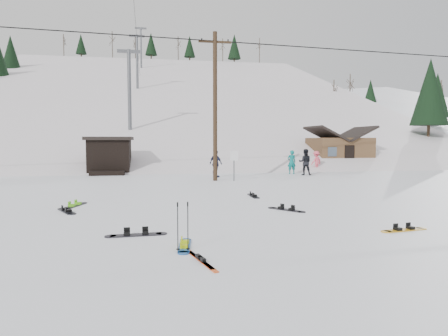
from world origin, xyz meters
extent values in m
plane|color=white|center=(0.00, 0.00, 0.00)|extent=(200.00, 200.00, 0.00)
cube|color=white|center=(0.00, 55.00, -12.00)|extent=(60.00, 85.24, 65.97)
cube|color=white|center=(38.00, 50.00, -11.00)|extent=(45.66, 93.98, 54.59)
cylinder|color=#3A2819|center=(2.00, 14.00, 4.50)|extent=(0.26, 0.26, 9.00)
cube|color=#3A2819|center=(2.00, 14.00, 8.40)|extent=(2.00, 0.12, 0.12)
cylinder|color=black|center=(2.00, 14.00, 8.52)|extent=(0.08, 0.08, 0.12)
cylinder|color=#595B60|center=(3.10, 13.60, 0.90)|extent=(0.07, 0.07, 1.80)
cube|color=white|center=(3.10, 13.56, 1.55)|extent=(0.50, 0.04, 0.60)
cube|color=black|center=(-5.00, 21.00, 1.25)|extent=(3.00, 3.00, 2.50)
cube|color=black|center=(-5.00, 21.00, 2.62)|extent=(3.40, 3.40, 0.25)
cube|color=black|center=(-5.00, 19.20, 0.15)|extent=(2.40, 1.20, 0.30)
cylinder|color=#595B60|center=(-4.00, 30.00, 7.25)|extent=(0.36, 0.36, 8.00)
cube|color=#595B60|center=(-4.00, 30.00, 11.05)|extent=(2.20, 0.30, 0.30)
cylinder|color=#595B60|center=(-4.00, 50.00, 13.75)|extent=(0.36, 0.36, 8.00)
cube|color=#595B60|center=(-4.00, 50.00, 17.55)|extent=(2.20, 0.30, 0.30)
cylinder|color=#595B60|center=(-4.00, 70.00, 20.25)|extent=(0.36, 0.36, 8.00)
cube|color=#595B60|center=(-4.00, 70.00, 24.05)|extent=(2.20, 0.30, 0.30)
cube|color=brown|center=(15.00, 24.00, 1.35)|extent=(5.00, 4.00, 2.70)
cube|color=black|center=(13.65, 24.00, 3.05)|extent=(2.69, 4.40, 1.43)
cube|color=black|center=(16.35, 24.00, 3.05)|extent=(2.69, 4.40, 1.43)
cube|color=black|center=(15.00, 21.98, 1.10)|extent=(0.90, 0.06, 1.90)
cube|color=#1A53A9|center=(-1.00, -0.97, 0.01)|extent=(0.40, 1.18, 0.02)
cylinder|color=#1A53A9|center=(-0.93, -0.40, 0.01)|extent=(0.27, 0.27, 0.02)
cylinder|color=#1A53A9|center=(-1.07, -1.54, 0.01)|extent=(0.27, 0.27, 0.02)
cube|color=#C2D50B|center=(-0.97, -0.76, 0.06)|extent=(0.21, 0.16, 0.08)
cube|color=#C2D50B|center=(-1.02, -1.18, 0.06)|extent=(0.21, 0.16, 0.08)
cube|color=#C04113|center=(-0.74, -2.20, 0.01)|extent=(0.48, 1.53, 0.02)
cube|color=black|center=(-0.74, -2.20, 0.05)|extent=(0.15, 0.29, 0.07)
cube|color=#C04113|center=(-0.78, -2.05, 0.01)|extent=(0.48, 1.53, 0.02)
cube|color=black|center=(-0.78, -2.05, 0.05)|extent=(0.15, 0.29, 0.07)
cylinder|color=black|center=(-1.18, -1.37, 0.54)|extent=(0.02, 0.02, 1.09)
cylinder|color=black|center=(-1.18, -1.37, 0.05)|extent=(0.08, 0.08, 0.01)
cylinder|color=black|center=(-1.18, -1.37, 1.07)|extent=(0.03, 0.03, 0.10)
cylinder|color=black|center=(-0.95, -1.37, 0.54)|extent=(0.02, 0.02, 1.09)
cylinder|color=black|center=(-0.95, -1.37, 0.05)|extent=(0.08, 0.08, 0.01)
cylinder|color=black|center=(-0.95, -1.37, 1.07)|extent=(0.03, 0.03, 0.10)
cube|color=black|center=(-2.17, 0.33, 0.01)|extent=(1.32, 0.37, 0.03)
cylinder|color=black|center=(-1.52, 0.37, 0.01)|extent=(0.30, 0.30, 0.03)
cylinder|color=black|center=(-2.82, 0.30, 0.01)|extent=(0.30, 0.30, 0.03)
cube|color=black|center=(-1.93, 0.35, 0.07)|extent=(0.17, 0.22, 0.09)
cube|color=black|center=(-2.40, 0.32, 0.07)|extent=(0.17, 0.22, 0.09)
cube|color=black|center=(-4.72, 4.32, 0.01)|extent=(0.82, 1.25, 0.03)
cylinder|color=black|center=(-5.00, 4.88, 0.01)|extent=(0.29, 0.29, 0.03)
cylinder|color=black|center=(-4.44, 3.76, 0.01)|extent=(0.29, 0.29, 0.03)
cube|color=black|center=(-4.82, 4.52, 0.07)|extent=(0.25, 0.23, 0.08)
cube|color=black|center=(-4.62, 4.12, 0.07)|extent=(0.25, 0.23, 0.08)
cube|color=black|center=(-4.66, 5.51, 0.01)|extent=(0.68, 1.35, 0.03)
cylinder|color=black|center=(-4.47, 6.14, 0.01)|extent=(0.30, 0.30, 0.03)
cylinder|color=black|center=(-4.86, 4.88, 0.01)|extent=(0.30, 0.30, 0.03)
cube|color=#5EC617|center=(-4.59, 5.73, 0.07)|extent=(0.25, 0.22, 0.09)
cube|color=#5EC617|center=(-4.74, 5.28, 0.07)|extent=(0.25, 0.22, 0.09)
cube|color=black|center=(2.94, 3.29, 0.01)|extent=(0.99, 1.16, 0.03)
cylinder|color=black|center=(3.32, 2.79, 0.01)|extent=(0.29, 0.29, 0.03)
cylinder|color=black|center=(2.55, 3.78, 0.01)|extent=(0.29, 0.29, 0.03)
cube|color=black|center=(3.08, 3.11, 0.07)|extent=(0.26, 0.25, 0.08)
cube|color=black|center=(2.80, 3.47, 0.07)|extent=(0.26, 0.25, 0.08)
cube|color=orange|center=(5.10, -0.34, 0.01)|extent=(1.25, 0.46, 0.02)
cylinder|color=orange|center=(5.70, -0.25, 0.01)|extent=(0.28, 0.28, 0.02)
cylinder|color=orange|center=(4.50, -0.43, 0.01)|extent=(0.28, 0.28, 0.02)
cube|color=black|center=(5.32, -0.31, 0.06)|extent=(0.18, 0.22, 0.08)
cube|color=black|center=(4.89, -0.37, 0.06)|extent=(0.18, 0.22, 0.08)
cube|color=black|center=(2.64, 6.91, 0.01)|extent=(0.31, 1.25, 0.03)
cylinder|color=black|center=(2.65, 7.53, 0.01)|extent=(0.29, 0.29, 0.03)
cylinder|color=black|center=(2.63, 6.29, 0.01)|extent=(0.29, 0.29, 0.03)
cube|color=black|center=(2.64, 7.13, 0.07)|extent=(0.21, 0.16, 0.08)
cube|color=black|center=(2.63, 6.68, 0.07)|extent=(0.21, 0.16, 0.08)
imported|color=#0B6E6C|center=(8.32, 17.95, 0.87)|extent=(0.66, 0.46, 1.75)
imported|color=black|center=(8.91, 16.77, 0.93)|extent=(1.09, 0.97, 1.86)
imported|color=#F5566B|center=(11.19, 20.19, 0.81)|extent=(1.20, 1.01, 1.62)
imported|color=#181D3C|center=(2.38, 16.21, 0.92)|extent=(1.02, 1.13, 1.84)
camera|label=1|loc=(-1.67, -10.19, 2.49)|focal=32.00mm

